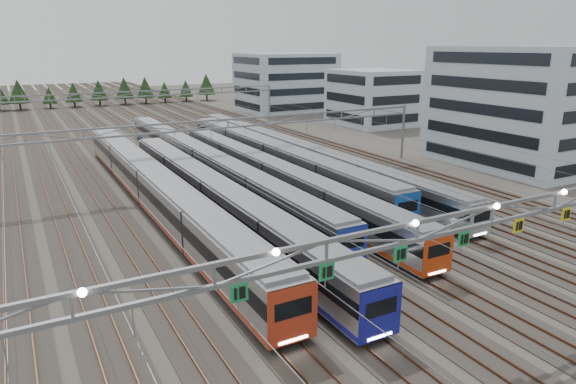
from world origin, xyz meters
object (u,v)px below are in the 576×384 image
gantry_mid (228,131)px  depot_bldg_mid (372,97)px  gantry_far (142,98)px  train_c (203,161)px  depot_bldg_south (525,106)px  train_a (153,186)px  depot_bldg_north (286,82)px  train_e (274,157)px  gantry_near (493,219)px  train_b (215,197)px  train_d (273,176)px  train_f (295,153)px

gantry_mid → depot_bldg_mid: size_ratio=3.52×
gantry_far → train_c: bearing=-93.1°
depot_bldg_mid → depot_bldg_south: bearing=-95.9°
train_c → train_a: bearing=-132.4°
depot_bldg_mid → depot_bldg_north: depot_bldg_north is taller
depot_bldg_north → train_a: bearing=-127.7°
gantry_far → depot_bldg_mid: size_ratio=3.52×
train_e → train_c: bearing=165.1°
train_a → depot_bldg_south: depot_bldg_south is taller
gantry_near → train_e: bearing=80.6°
train_c → train_e: bearing=-14.9°
train_a → depot_bldg_north: (51.41, 66.42, 4.93)m
train_c → depot_bldg_south: (43.04, -14.00, 6.13)m
train_a → depot_bldg_south: bearing=-4.6°
train_c → depot_bldg_north: size_ratio=3.02×
train_a → train_b: size_ratio=1.17×
train_d → depot_bldg_north: 77.81m
depot_bldg_south → train_e: bearing=161.2°
train_c → depot_bldg_north: 70.90m
train_c → train_e: 9.31m
train_b → gantry_mid: (6.75, 12.90, 4.23)m
train_d → gantry_far: size_ratio=0.93×
train_d → gantry_near: bearing=-94.1°
train_c → train_f: 13.50m
train_f → gantry_far: gantry_far is taller
train_c → depot_bldg_south: bearing=-18.0°
depot_bldg_mid → train_f: bearing=-141.5°
gantry_far → depot_bldg_mid: depot_bldg_mid is taller
gantry_mid → gantry_far: bearing=90.0°
train_a → train_d: (13.50, -1.33, -0.22)m
train_d → gantry_mid: gantry_mid is taller
train_a → train_b: 7.88m
train_d → gantry_mid: size_ratio=0.93×
train_b → depot_bldg_mid: bearing=39.6°
gantry_near → gantry_far: size_ratio=1.00×
train_d → gantry_far: (-2.25, 52.76, 4.31)m
train_a → depot_bldg_north: depot_bldg_north is taller
train_d → gantry_mid: bearing=106.2°
train_f → train_a: bearing=-157.0°
train_e → gantry_far: gantry_far is taller
train_a → depot_bldg_south: size_ratio=2.77×
gantry_far → depot_bldg_south: size_ratio=2.56×
train_e → train_f: 4.97m
train_c → train_e: (9.00, -2.39, 0.15)m
train_b → gantry_mid: size_ratio=0.92×
train_d → train_f: 14.12m
train_d → train_f: train_d is taller
train_b → gantry_near: gantry_near is taller
train_e → depot_bldg_south: depot_bldg_south is taller
gantry_mid → depot_bldg_mid: bearing=33.6°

